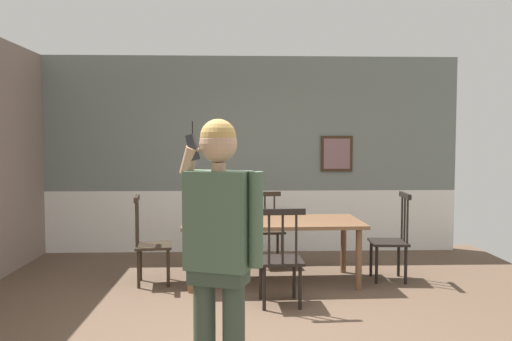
{
  "coord_description": "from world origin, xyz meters",
  "views": [
    {
      "loc": [
        -0.17,
        -4.34,
        1.66
      ],
      "look_at": [
        -0.04,
        -0.41,
        1.42
      ],
      "focal_mm": 35.55,
      "sensor_mm": 36.0,
      "label": 1
    }
  ],
  "objects_px": {
    "dining_table": "(273,227)",
    "chair_near_window": "(150,243)",
    "chair_by_doorway": "(392,239)",
    "chair_at_table_head": "(280,258)",
    "chair_opposite_corner": "(267,229)",
    "person_figure": "(220,240)"
  },
  "relations": [
    {
      "from": "chair_opposite_corner",
      "to": "person_figure",
      "type": "distance_m",
      "value": 3.68
    },
    {
      "from": "chair_near_window",
      "to": "chair_opposite_corner",
      "type": "xyz_separation_m",
      "value": [
        1.39,
        0.89,
        -0.0
      ]
    },
    {
      "from": "chair_by_doorway",
      "to": "person_figure",
      "type": "bearing_deg",
      "value": 149.14
    },
    {
      "from": "dining_table",
      "to": "chair_near_window",
      "type": "xyz_separation_m",
      "value": [
        -1.41,
        -0.04,
        -0.17
      ]
    },
    {
      "from": "dining_table",
      "to": "chair_at_table_head",
      "type": "xyz_separation_m",
      "value": [
        0.02,
        -0.86,
        -0.17
      ]
    },
    {
      "from": "chair_near_window",
      "to": "person_figure",
      "type": "xyz_separation_m",
      "value": [
        0.9,
        -2.71,
        0.56
      ]
    },
    {
      "from": "chair_by_doorway",
      "to": "person_figure",
      "type": "relative_size",
      "value": 0.58
    },
    {
      "from": "dining_table",
      "to": "chair_by_doorway",
      "type": "bearing_deg",
      "value": 1.14
    },
    {
      "from": "dining_table",
      "to": "chair_opposite_corner",
      "type": "height_order",
      "value": "chair_opposite_corner"
    },
    {
      "from": "dining_table",
      "to": "chair_by_doorway",
      "type": "relative_size",
      "value": 2.0
    },
    {
      "from": "dining_table",
      "to": "chair_at_table_head",
      "type": "bearing_deg",
      "value": -88.63
    },
    {
      "from": "chair_near_window",
      "to": "chair_at_table_head",
      "type": "xyz_separation_m",
      "value": [
        1.44,
        -0.82,
        0.0
      ]
    },
    {
      "from": "chair_near_window",
      "to": "chair_at_table_head",
      "type": "distance_m",
      "value": 1.65
    },
    {
      "from": "chair_by_doorway",
      "to": "chair_opposite_corner",
      "type": "bearing_deg",
      "value": 64.05
    },
    {
      "from": "dining_table",
      "to": "person_figure",
      "type": "relative_size",
      "value": 1.16
    },
    {
      "from": "person_figure",
      "to": "chair_by_doorway",
      "type": "bearing_deg",
      "value": -105.97
    },
    {
      "from": "chair_near_window",
      "to": "chair_opposite_corner",
      "type": "bearing_deg",
      "value": 115.4
    },
    {
      "from": "dining_table",
      "to": "chair_near_window",
      "type": "distance_m",
      "value": 1.43
    },
    {
      "from": "chair_at_table_head",
      "to": "chair_opposite_corner",
      "type": "bearing_deg",
      "value": 88.39
    },
    {
      "from": "chair_by_doorway",
      "to": "dining_table",
      "type": "bearing_deg",
      "value": 95.12
    },
    {
      "from": "chair_at_table_head",
      "to": "chair_opposite_corner",
      "type": "height_order",
      "value": "chair_at_table_head"
    },
    {
      "from": "dining_table",
      "to": "chair_at_table_head",
      "type": "distance_m",
      "value": 0.87
    }
  ]
}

